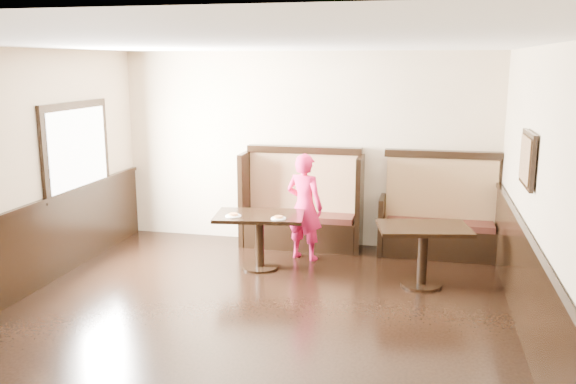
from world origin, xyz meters
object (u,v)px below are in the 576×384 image
(table_neighbor, at_px, (423,241))
(booth_neighbor, at_px, (439,221))
(child, at_px, (304,207))
(table_main, at_px, (260,227))
(booth_main, at_px, (302,211))

(table_neighbor, bearing_deg, booth_neighbor, 69.22)
(booth_neighbor, height_order, child, child)
(table_main, relative_size, child, 0.84)
(booth_neighbor, height_order, table_neighbor, booth_neighbor)
(table_neighbor, bearing_deg, booth_main, 132.07)
(table_main, distance_m, child, 0.73)
(booth_neighbor, relative_size, table_main, 1.35)
(child, bearing_deg, table_main, 63.92)
(table_main, bearing_deg, booth_main, 65.07)
(booth_neighbor, height_order, table_main, booth_neighbor)
(booth_main, xyz_separation_m, table_main, (-0.34, -1.10, 0.03))
(booth_main, bearing_deg, table_main, -106.89)
(booth_neighbor, bearing_deg, table_neighbor, -99.38)
(booth_neighbor, bearing_deg, booth_main, 179.95)
(table_main, height_order, child, child)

